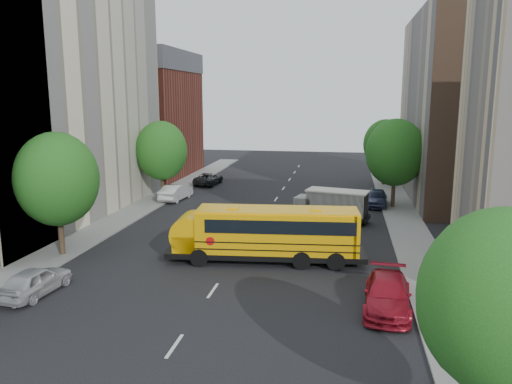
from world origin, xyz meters
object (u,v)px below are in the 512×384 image
(street_tree_4, at_px, (395,153))
(parked_car_1, at_px, (176,192))
(safari_truck, at_px, (332,205))
(street_tree_1, at_px, (57,179))
(street_tree_3, at_px, (502,302))
(parked_car_0, at_px, (35,281))
(parked_car_4, at_px, (377,198))
(school_bus, at_px, (264,232))
(parked_car_2, at_px, (208,179))
(street_tree_2, at_px, (161,151))
(street_tree_5, at_px, (385,144))
(parked_car_3, at_px, (387,294))

(street_tree_4, xyz_separation_m, parked_car_1, (-20.60, -0.14, -4.30))
(safari_truck, bearing_deg, street_tree_4, 61.57)
(street_tree_1, height_order, street_tree_4, street_tree_4)
(street_tree_3, xyz_separation_m, parked_car_0, (-19.80, 7.91, -3.72))
(parked_car_0, bearing_deg, parked_car_4, -122.08)
(school_bus, relative_size, parked_car_4, 2.67)
(parked_car_0, relative_size, parked_car_1, 0.92)
(parked_car_2, bearing_deg, street_tree_3, 119.85)
(school_bus, height_order, parked_car_0, school_bus)
(street_tree_2, distance_m, street_tree_5, 25.06)
(parked_car_0, relative_size, parked_car_2, 0.87)
(parked_car_3, bearing_deg, safari_truck, 104.85)
(street_tree_3, bearing_deg, street_tree_4, 90.00)
(street_tree_1, xyz_separation_m, parked_car_3, (19.80, -4.79, -4.18))
(street_tree_5, distance_m, parked_car_1, 24.23)
(parked_car_0, xyz_separation_m, parked_car_3, (17.60, 1.31, 0.03))
(street_tree_5, xyz_separation_m, parked_car_4, (-1.40, -11.46, -3.92))
(parked_car_2, bearing_deg, parked_car_4, 159.77)
(street_tree_3, xyz_separation_m, parked_car_4, (-1.40, 32.54, -3.67))
(street_tree_2, height_order, street_tree_4, street_tree_4)
(street_tree_1, height_order, parked_car_1, street_tree_1)
(safari_truck, bearing_deg, parked_car_0, -115.06)
(safari_truck, bearing_deg, school_bus, -95.68)
(street_tree_3, distance_m, parked_car_2, 45.52)
(school_bus, bearing_deg, street_tree_1, 179.83)
(street_tree_2, bearing_deg, street_tree_4, 0.00)
(school_bus, relative_size, parked_car_3, 2.32)
(school_bus, distance_m, parked_car_2, 27.83)
(street_tree_2, height_order, street_tree_3, street_tree_2)
(parked_car_0, distance_m, parked_car_2, 32.91)
(school_bus, xyz_separation_m, parked_car_1, (-11.47, 16.72, -1.13))
(parked_car_1, bearing_deg, street_tree_3, 128.77)
(parked_car_0, height_order, parked_car_3, parked_car_3)
(street_tree_1, xyz_separation_m, parked_car_0, (2.20, -6.09, -4.21))
(parked_car_4, bearing_deg, street_tree_4, -16.90)
(street_tree_1, bearing_deg, parked_car_3, -13.59)
(street_tree_5, relative_size, parked_car_0, 1.73)
(school_bus, relative_size, parked_car_1, 2.60)
(street_tree_4, distance_m, school_bus, 19.43)
(safari_truck, bearing_deg, parked_car_1, 172.69)
(street_tree_2, height_order, street_tree_5, street_tree_2)
(street_tree_5, relative_size, parked_car_4, 1.63)
(parked_car_2, xyz_separation_m, parked_car_4, (18.40, -8.27, 0.10))
(street_tree_2, relative_size, street_tree_4, 0.95)
(street_tree_3, distance_m, parked_car_4, 32.78)
(parked_car_2, distance_m, parked_car_3, 36.17)
(parked_car_0, height_order, parked_car_4, parked_car_4)
(street_tree_2, distance_m, parked_car_1, 4.29)
(parked_car_3, relative_size, parked_car_4, 1.15)
(street_tree_5, height_order, safari_truck, street_tree_5)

